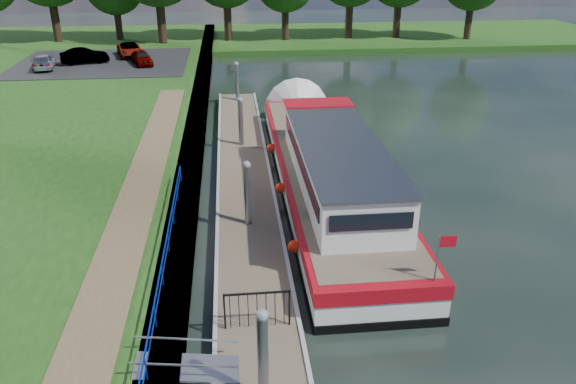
{
  "coord_description": "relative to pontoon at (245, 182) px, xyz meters",
  "views": [
    {
      "loc": [
        -0.48,
        -10.62,
        10.4
      ],
      "look_at": [
        1.58,
        9.03,
        1.4
      ],
      "focal_mm": 35.0,
      "sensor_mm": 36.0,
      "label": 1
    }
  ],
  "objects": [
    {
      "name": "blue_fence",
      "position": [
        -2.75,
        -10.0,
        1.13
      ],
      "size": [
        0.04,
        18.04,
        0.72
      ],
      "color": "#0C2DBF",
      "rests_on": "riverbank"
    },
    {
      "name": "car_d",
      "position": [
        -9.03,
        27.29,
        1.24
      ],
      "size": [
        2.97,
        4.57,
        1.17
      ],
      "primitive_type": "imported",
      "rotation": [
        0.0,
        0.0,
        0.26
      ],
      "color": "#999999",
      "rests_on": "carpark"
    },
    {
      "name": "mooring_piles",
      "position": [
        0.0,
        0.0,
        1.1
      ],
      "size": [
        0.3,
        27.3,
        3.55
      ],
      "color": "gray",
      "rests_on": "ground"
    },
    {
      "name": "carpark",
      "position": [
        -11.0,
        25.0,
        0.62
      ],
      "size": [
        14.0,
        12.0,
        0.06
      ],
      "primitive_type": "cube",
      "color": "black",
      "rests_on": "riverbank"
    },
    {
      "name": "pontoon",
      "position": [
        0.0,
        0.0,
        0.0
      ],
      "size": [
        2.5,
        30.0,
        0.56
      ],
      "color": "brown",
      "rests_on": "ground"
    },
    {
      "name": "gangway",
      "position": [
        -1.85,
        -12.5,
        0.44
      ],
      "size": [
        2.58,
        1.0,
        0.92
      ],
      "color": "#A5A8AD",
      "rests_on": "ground"
    },
    {
      "name": "footpath",
      "position": [
        -4.4,
        -5.0,
        0.62
      ],
      "size": [
        1.6,
        40.0,
        0.05
      ],
      "primitive_type": "cube",
      "color": "brown",
      "rests_on": "riverbank"
    },
    {
      "name": "gate_panel",
      "position": [
        -0.0,
        -10.8,
        0.97
      ],
      "size": [
        1.85,
        0.05,
        1.15
      ],
      "color": "black",
      "rests_on": "ground"
    },
    {
      "name": "bank_edge",
      "position": [
        -2.55,
        2.0,
        0.2
      ],
      "size": [
        1.1,
        90.0,
        0.78
      ],
      "primitive_type": "cube",
      "color": "#473D2D",
      "rests_on": "ground"
    },
    {
      "name": "car_b",
      "position": [
        -12.32,
        24.61,
        1.28
      ],
      "size": [
        4.04,
        2.4,
        1.26
      ],
      "primitive_type": "imported",
      "rotation": [
        0.0,
        0.0,
        1.87
      ],
      "color": "#999999",
      "rests_on": "carpark"
    },
    {
      "name": "car_a",
      "position": [
        -7.56,
        23.65,
        1.22
      ],
      "size": [
        2.34,
        3.6,
        1.14
      ],
      "primitive_type": "imported",
      "rotation": [
        0.0,
        0.0,
        0.32
      ],
      "color": "#999999",
      "rests_on": "carpark"
    },
    {
      "name": "car_c",
      "position": [
        -15.1,
        22.84,
        1.21
      ],
      "size": [
        2.24,
        4.05,
        1.11
      ],
      "primitive_type": "imported",
      "rotation": [
        0.0,
        0.0,
        3.33
      ],
      "color": "#999999",
      "rests_on": "carpark"
    },
    {
      "name": "barge",
      "position": [
        3.6,
        -0.46,
        0.9
      ],
      "size": [
        4.36,
        21.15,
        4.78
      ],
      "color": "black",
      "rests_on": "ground"
    },
    {
      "name": "far_bank",
      "position": [
        12.0,
        39.0,
        0.12
      ],
      "size": [
        60.0,
        18.0,
        0.6
      ],
      "primitive_type": "cube",
      "color": "#1C4413",
      "rests_on": "ground"
    }
  ]
}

